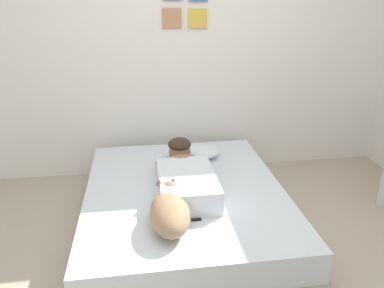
{
  "coord_description": "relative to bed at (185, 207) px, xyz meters",
  "views": [
    {
      "loc": [
        -0.46,
        -1.93,
        1.76
      ],
      "look_at": [
        -0.05,
        0.9,
        0.6
      ],
      "focal_mm": 34.52,
      "sensor_mm": 36.0,
      "label": 1
    }
  ],
  "objects": [
    {
      "name": "cell_phone",
      "position": [
        0.02,
        -0.41,
        0.18
      ],
      "size": [
        0.07,
        0.14,
        0.01
      ],
      "primitive_type": "cube",
      "color": "black",
      "rests_on": "bed"
    },
    {
      "name": "dog",
      "position": [
        -0.16,
        -0.48,
        0.28
      ],
      "size": [
        0.26,
        0.57,
        0.21
      ],
      "color": "#9E7A56",
      "rests_on": "bed"
    },
    {
      "name": "bed",
      "position": [
        0.0,
        0.0,
        0.0
      ],
      "size": [
        1.58,
        1.91,
        0.35
      ],
      "color": "gray",
      "rests_on": "ground"
    },
    {
      "name": "person_lying",
      "position": [
        0.0,
        0.01,
        0.28
      ],
      "size": [
        0.43,
        0.92,
        0.27
      ],
      "color": "silver",
      "rests_on": "bed"
    },
    {
      "name": "ground_plane",
      "position": [
        0.15,
        -0.62,
        -0.17
      ],
      "size": [
        12.51,
        12.51,
        0.0
      ],
      "primitive_type": "plane",
      "color": "tan"
    },
    {
      "name": "pillow",
      "position": [
        0.13,
        0.55,
        0.23
      ],
      "size": [
        0.52,
        0.32,
        0.11
      ],
      "primitive_type": "ellipsoid",
      "color": "silver",
      "rests_on": "bed"
    },
    {
      "name": "coffee_cup",
      "position": [
        0.2,
        0.32,
        0.21
      ],
      "size": [
        0.12,
        0.09,
        0.07
      ],
      "color": "teal",
      "rests_on": "bed"
    },
    {
      "name": "back_wall",
      "position": [
        0.15,
        1.12,
        1.08
      ],
      "size": [
        4.26,
        0.12,
        2.5
      ],
      "color": "silver",
      "rests_on": "ground"
    }
  ]
}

